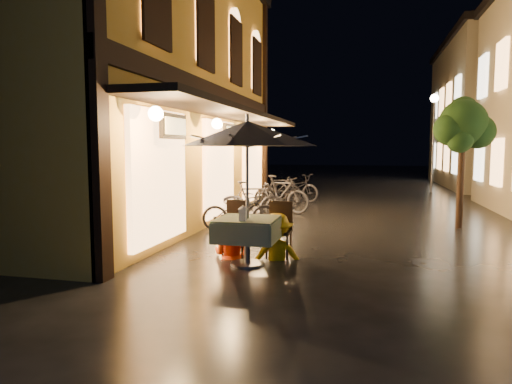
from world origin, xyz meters
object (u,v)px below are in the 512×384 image
(patio_umbrella, at_px, (247,133))
(bicycle_0, at_px, (240,211))
(table_lantern, at_px, (243,212))
(person_yellow, at_px, (277,215))
(cafe_table, at_px, (247,230))
(person_orange, at_px, (232,215))

(patio_umbrella, relative_size, bicycle_0, 1.42)
(table_lantern, height_order, person_yellow, person_yellow)
(cafe_table, xyz_separation_m, person_orange, (-0.42, 0.51, 0.16))
(cafe_table, relative_size, person_orange, 0.66)
(bicycle_0, bearing_deg, table_lantern, 177.82)
(table_lantern, bearing_deg, bicycle_0, 106.59)
(table_lantern, bearing_deg, person_orange, 118.03)
(person_orange, bearing_deg, person_yellow, -163.52)
(person_yellow, bearing_deg, patio_umbrella, 40.58)
(table_lantern, relative_size, person_yellow, 0.16)
(table_lantern, height_order, person_orange, person_orange)
(person_yellow, bearing_deg, person_orange, -11.84)
(cafe_table, bearing_deg, person_yellow, 54.67)
(cafe_table, xyz_separation_m, patio_umbrella, (-0.00, -0.00, 1.56))
(cafe_table, distance_m, person_orange, 0.68)
(cafe_table, relative_size, person_yellow, 0.64)
(patio_umbrella, distance_m, table_lantern, 1.26)
(cafe_table, bearing_deg, patio_umbrella, -154.89)
(table_lantern, xyz_separation_m, bicycle_0, (-0.99, 3.31, -0.46))
(person_orange, xyz_separation_m, bicycle_0, (-0.57, 2.53, -0.29))
(table_lantern, xyz_separation_m, person_orange, (-0.42, 0.78, -0.17))
(patio_umbrella, bearing_deg, bicycle_0, 107.98)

